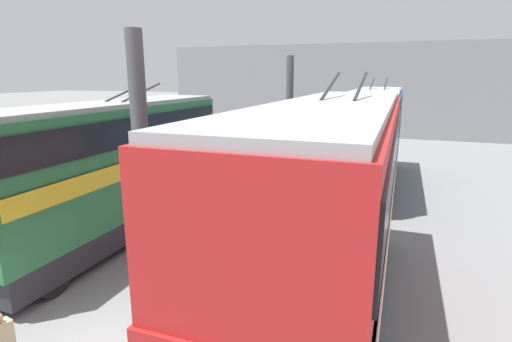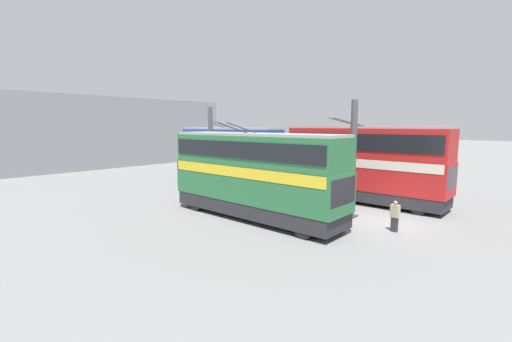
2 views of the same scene
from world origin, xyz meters
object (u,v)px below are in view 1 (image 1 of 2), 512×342
Objects in this scene: person_by_right_row at (174,216)px; oil_drum at (322,174)px; bus_right_near at (114,162)px; person_aisle_midway at (273,186)px; bus_left_near at (331,204)px; bus_left_far at (374,132)px.

oil_drum is (9.50, -3.42, -0.40)m from person_by_right_row.
bus_right_near is at bearing 49.98° from person_by_right_row.
bus_right_near is at bearing -13.94° from person_aisle_midway.
person_aisle_midway is (5.28, -4.18, -1.86)m from bus_right_near.
bus_left_near is at bearing 50.20° from person_aisle_midway.
person_by_right_row is (-9.94, 5.98, -2.00)m from bus_left_far.
person_by_right_row is at bearing 62.57° from bus_left_near.
bus_left_near reaches higher than person_aisle_midway.
bus_right_near is 6.58× the size of person_aisle_midway.
bus_right_near is 12.46× the size of oil_drum.
person_by_right_row is (-4.88, 2.12, -0.04)m from person_aisle_midway.
oil_drum is (12.60, 2.56, -2.48)m from bus_left_near.
bus_left_far reaches higher than oil_drum.
bus_left_far is at bearing -0.00° from bus_left_near.
person_aisle_midway is 4.82m from oil_drum.
person_aisle_midway is at bearing 164.27° from oil_drum.
person_aisle_midway is 1.90× the size of oil_drum.
person_by_right_row is (0.41, -2.06, -1.91)m from bus_right_near.
bus_left_far is 3.53m from oil_drum.
bus_right_near is at bearing 151.04° from oil_drum.
bus_right_near is 2.83m from person_by_right_row.
bus_left_near is 9.10m from person_aisle_midway.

